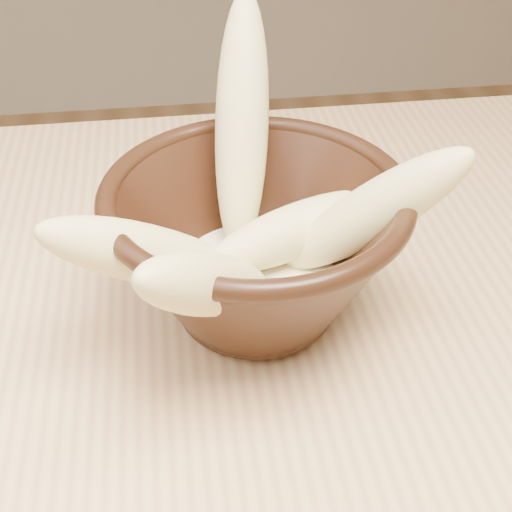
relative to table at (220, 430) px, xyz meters
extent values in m
cube|color=#D9AE77|center=(0.00, 0.00, 0.06)|extent=(1.20, 0.80, 0.04)
cylinder|color=black|center=(0.04, 0.05, 0.08)|extent=(0.10, 0.10, 0.01)
cylinder|color=black|center=(0.04, 0.05, 0.11)|extent=(0.09, 0.09, 0.01)
torus|color=black|center=(0.04, 0.05, 0.19)|extent=(0.22, 0.22, 0.01)
cylinder|color=#F2E3C3|center=(0.04, 0.05, 0.12)|extent=(0.12, 0.12, 0.02)
ellipsoid|color=#EAE08A|center=(0.03, 0.12, 0.21)|extent=(0.07, 0.15, 0.19)
ellipsoid|color=#EAE08A|center=(-0.04, 0.02, 0.17)|extent=(0.16, 0.10, 0.12)
ellipsoid|color=#EAE08A|center=(0.11, 0.03, 0.18)|extent=(0.15, 0.09, 0.14)
ellipsoid|color=#EAE08A|center=(0.07, 0.06, 0.15)|extent=(0.15, 0.09, 0.05)
ellipsoid|color=#EAE08A|center=(0.00, -0.03, 0.17)|extent=(0.13, 0.15, 0.13)
camera|label=1|loc=(-0.02, -0.37, 0.46)|focal=50.00mm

